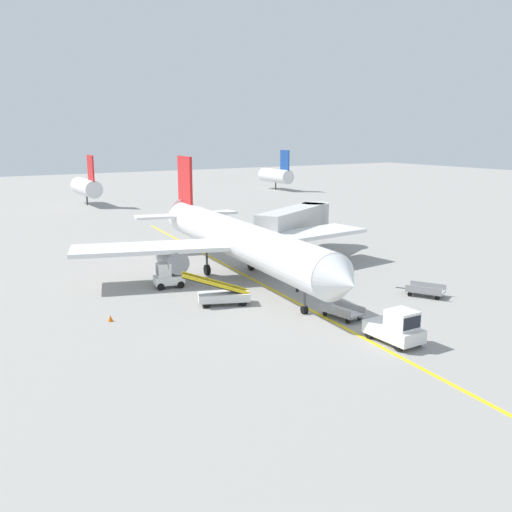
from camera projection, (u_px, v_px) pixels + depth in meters
The scene contains 15 objects.
ground_plane at pixel (341, 319), 39.52m from camera, with size 300.00×300.00×0.00m, color gray.
taxi_line_yellow at pixel (295, 302), 43.54m from camera, with size 0.30×80.00×0.01m, color yellow.
airliner at pixel (236, 239), 50.59m from camera, with size 28.48×35.34×10.10m.
jet_bridge at pixel (298, 219), 60.73m from camera, with size 12.41×8.52×4.85m.
pushback_tug at pixel (396, 328), 34.81m from camera, with size 1.94×3.62×2.20m.
baggage_tug_near_wing at pixel (167, 277), 47.29m from camera, with size 2.58×1.68×2.10m.
belt_loader_forward_hold at pixel (222, 295), 42.69m from camera, with size 5.11×3.01×2.59m.
baggage_cart_loaded at pixel (425, 291), 44.90m from camera, with size 2.72×3.67×0.94m.
baggage_cart_empty_trailing at pixel (342, 312), 39.65m from camera, with size 1.95×3.83×0.94m.
ground_crew_marshaller at pixel (297, 281), 46.09m from camera, with size 0.36×0.24×1.70m.
safety_cone_nose_left at pixel (198, 276), 50.30m from camera, with size 0.36×0.36×0.44m, color orange.
safety_cone_nose_right at pixel (209, 267), 53.93m from camera, with size 0.36×0.36×0.44m, color orange.
safety_cone_wingtip_left at pixel (110, 318), 39.03m from camera, with size 0.36×0.36×0.44m, color orange.
distant_aircraft_far_left at pixel (86, 187), 100.26m from camera, with size 3.00×10.10×8.80m.
distant_aircraft_mid_left at pixel (276, 175), 126.83m from camera, with size 3.00×10.10×8.80m.
Camera 1 is at (-24.59, -29.16, 12.65)m, focal length 40.24 mm.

